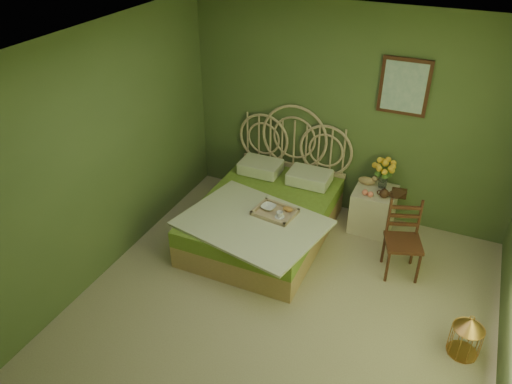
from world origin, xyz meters
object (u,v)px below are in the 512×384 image
at_px(bed, 266,214).
at_px(nightstand, 375,203).
at_px(birdcage, 466,337).
at_px(chair, 405,234).

distance_m(bed, nightstand, 1.33).
bearing_deg(nightstand, birdcage, -53.03).
height_order(bed, nightstand, bed).
xyz_separation_m(nightstand, birdcage, (1.21, -1.61, -0.15)).
height_order(chair, birdcage, chair).
bearing_deg(birdcage, bed, 158.38).
xyz_separation_m(bed, birdcage, (2.36, -0.93, -0.09)).
height_order(nightstand, chair, nightstand).
height_order(bed, chair, bed).
height_order(bed, birdcage, bed).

